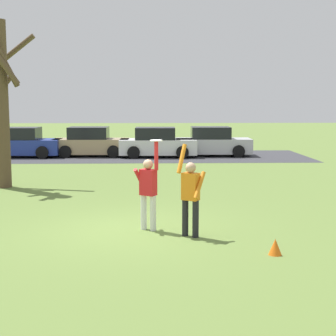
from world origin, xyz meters
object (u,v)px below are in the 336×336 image
(person_defender, at_px, (191,193))
(parked_car_white, at_px, (157,143))
(parked_car_tan, at_px, (91,143))
(frisbee_disc, at_px, (156,140))
(person_catcher, at_px, (148,188))
(parked_car_blue, at_px, (22,143))
(bare_tree_tall, at_px, (1,98))
(field_cone_orange, at_px, (275,247))
(parked_car_silver, at_px, (212,143))

(person_defender, relative_size, parked_car_white, 0.49)
(person_defender, xyz_separation_m, parked_car_tan, (-4.12, 17.06, -0.25))
(parked_car_white, bearing_deg, person_defender, -87.02)
(frisbee_disc, bearing_deg, parked_car_white, 89.11)
(person_catcher, distance_m, person_defender, 1.12)
(frisbee_disc, height_order, parked_car_blue, frisbee_disc)
(bare_tree_tall, bearing_deg, field_cone_orange, -47.74)
(parked_car_blue, height_order, parked_car_silver, same)
(parked_car_blue, bearing_deg, bare_tree_tall, -78.33)
(person_defender, distance_m, field_cone_orange, 2.25)
(parked_car_white, xyz_separation_m, bare_tree_tall, (-5.49, -9.68, 2.35))
(parked_car_blue, distance_m, parked_car_tan, 3.69)
(parked_car_silver, bearing_deg, person_catcher, -100.69)
(parked_car_white, height_order, bare_tree_tall, bare_tree_tall)
(parked_car_blue, height_order, parked_car_white, same)
(frisbee_disc, xyz_separation_m, parked_car_white, (0.25, 16.03, -1.37))
(person_catcher, relative_size, frisbee_disc, 7.39)
(frisbee_disc, distance_m, bare_tree_tall, 8.29)
(person_defender, distance_m, parked_car_blue, 18.48)
(parked_car_blue, distance_m, bare_tree_tall, 10.34)
(parked_car_blue, relative_size, parked_car_white, 1.00)
(parked_car_tan, bearing_deg, parked_car_silver, 0.54)
(person_defender, relative_size, parked_car_silver, 0.49)
(person_defender, xyz_separation_m, bare_tree_tall, (-5.98, 6.85, 2.09))
(person_catcher, relative_size, person_defender, 1.02)
(parked_car_blue, relative_size, parked_car_silver, 1.00)
(person_defender, height_order, parked_car_blue, person_defender)
(person_catcher, bearing_deg, parked_car_white, 122.24)
(field_cone_orange, bearing_deg, frisbee_disc, 139.89)
(field_cone_orange, bearing_deg, person_defender, 137.23)
(parked_car_blue, height_order, bare_tree_tall, bare_tree_tall)
(person_catcher, height_order, field_cone_orange, person_catcher)
(parked_car_white, xyz_separation_m, field_cone_orange, (2.03, -17.95, -0.57))
(person_catcher, height_order, parked_car_white, person_catcher)
(parked_car_white, distance_m, bare_tree_tall, 11.37)
(person_defender, bearing_deg, bare_tree_tall, -15.08)
(parked_car_silver, xyz_separation_m, field_cone_orange, (-1.00, -18.40, -0.57))
(person_defender, height_order, field_cone_orange, person_defender)
(person_catcher, bearing_deg, field_cone_orange, -5.85)
(parked_car_white, relative_size, bare_tree_tall, 0.73)
(field_cone_orange, bearing_deg, person_catcher, 140.34)
(person_defender, distance_m, frisbee_disc, 1.42)
(frisbee_disc, distance_m, parked_car_silver, 16.85)
(parked_car_silver, height_order, field_cone_orange, parked_car_silver)
(frisbee_disc, height_order, parked_car_tan, frisbee_disc)
(parked_car_silver, bearing_deg, parked_car_blue, -177.55)
(bare_tree_tall, bearing_deg, person_catcher, -50.97)
(bare_tree_tall, distance_m, field_cone_orange, 11.55)
(person_defender, height_order, parked_car_silver, person_defender)
(person_defender, height_order, parked_car_tan, person_defender)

